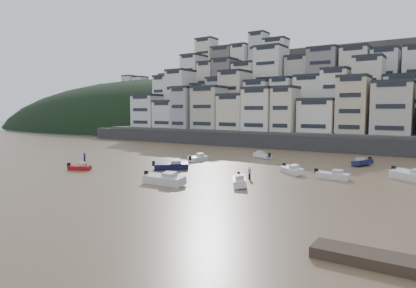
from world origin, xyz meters
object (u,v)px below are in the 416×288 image
Objects in this scene: boat_b at (239,180)px; boat_i at (362,162)px; boat_a at (164,178)px; boat_f at (198,157)px; boat_h at (262,155)px; boat_j at (80,167)px; boat_e at (292,169)px; boat_c at (171,165)px; boat_d at (333,174)px; person_blue at (85,157)px; boat_g at (413,174)px; person_pink at (250,173)px.

boat_i is at bearing 129.48° from boat_b.
boat_a is 22.33m from boat_f.
boat_b is 27.80m from boat_h.
boat_j is (-18.01, -29.42, -0.15)m from boat_h.
boat_e is at bearing 55.91° from boat_a.
boat_c reaches higher than boat_h.
boat_d is 43.82m from person_blue.
boat_g is 1.35× the size of boat_h.
boat_j is 27.24m from person_pink.
boat_i is 49.62m from person_blue.
person_pink is at bearing -4.95° from boat_j.
boat_i is 2.88× the size of person_blue.
boat_e is 2.90× the size of person_pink.
boat_a reaches higher than boat_f.
boat_i is 1.26× the size of boat_j.
person_blue reaches higher than boat_j.
boat_g is (26.46, 19.83, 0.08)m from boat_a.
boat_d is 23.31m from boat_h.
boat_h is 2.91× the size of person_blue.
boat_g is 1.37× the size of boat_i.
boat_e reaches higher than boat_d.
boat_g is at bearing 28.56° from boat_d.
person_blue reaches higher than boat_f.
boat_a is 1.07× the size of boat_c.
boat_d is at bearing -120.66° from boat_g.
boat_i is (18.61, 0.12, -0.01)m from boat_h.
boat_a is 33.06m from boat_g.
boat_f is 1.01× the size of boat_i.
boat_e is 8.12m from person_pink.
person_blue is at bearing -43.31° from boat_i.
person_pink is (-3.27, -7.44, 0.18)m from boat_e.
person_blue is at bearing 125.45° from boat_f.
boat_f is (-8.95, 20.46, -0.17)m from boat_a.
boat_g reaches higher than boat_i.
boat_h is 2.91× the size of person_pink.
boat_c is at bearing -29.36° from boat_i.
boat_e is 0.73× the size of boat_g.
boat_j is at bearing 153.66° from boat_f.
boat_f is at bearing -150.91° from boat_e.
boat_a is at bearing -132.36° from boat_d.
boat_b is at bearing 27.61° from boat_a.
person_blue is at bearing 160.70° from boat_a.
boat_a is at bearing -128.89° from person_pink.
boat_a reaches higher than boat_i.
boat_h reaches higher than boat_e.
boat_f is 21.28m from boat_j.
boat_a is at bearing 122.95° from boat_h.
person_pink reaches higher than boat_i.
person_blue and person_pink have the same top height.
boat_a is 27.58m from person_blue.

